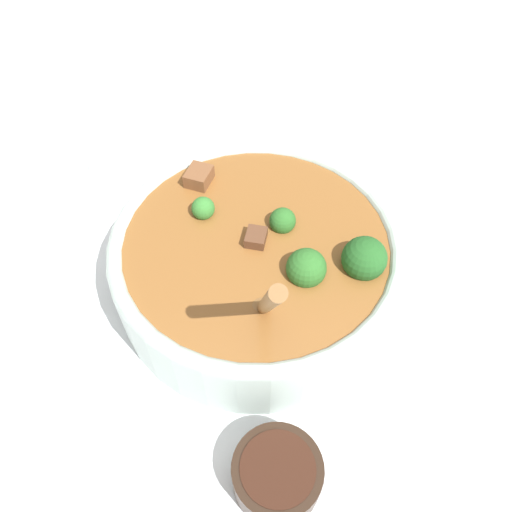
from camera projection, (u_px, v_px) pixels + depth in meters
ground_plane at (256, 285)px, 0.56m from camera, size 4.00×4.00×0.00m
stew_bowl at (257, 260)px, 0.53m from camera, size 0.30×0.31×0.22m
condiment_bowl at (272, 474)px, 0.42m from camera, size 0.08×0.08×0.04m
empty_plate at (3, 193)px, 0.64m from camera, size 0.25×0.25×0.02m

